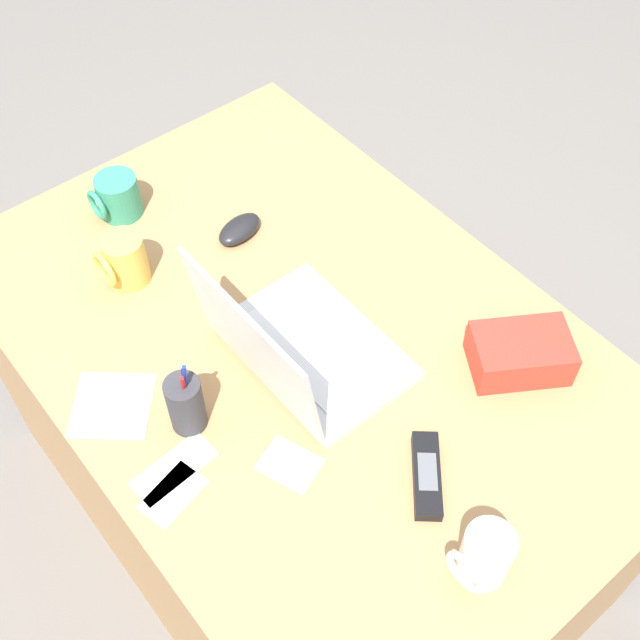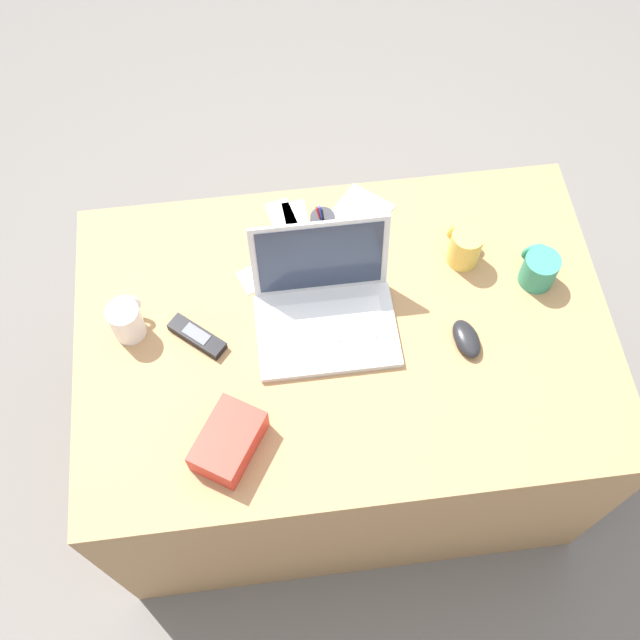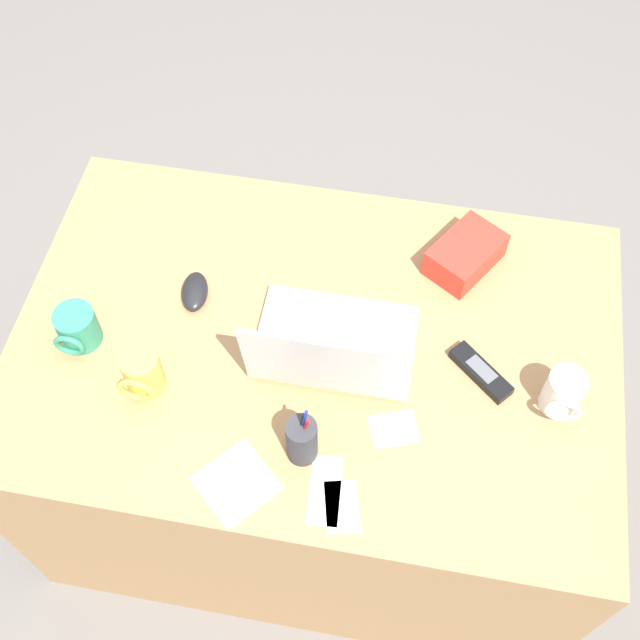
# 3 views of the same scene
# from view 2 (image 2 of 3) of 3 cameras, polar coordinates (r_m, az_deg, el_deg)

# --- Properties ---
(ground_plane) EXTENTS (6.00, 6.00, 0.00)m
(ground_plane) POSITION_cam_2_polar(r_m,az_deg,el_deg) (2.59, 1.36, -8.43)
(ground_plane) COLOR slate
(desk) EXTENTS (1.32, 0.88, 0.75)m
(desk) POSITION_cam_2_polar(r_m,az_deg,el_deg) (2.24, 1.56, -5.14)
(desk) COLOR #A87C4F
(desk) RESTS_ON ground
(laptop) EXTENTS (0.34, 0.27, 0.25)m
(laptop) POSITION_cam_2_polar(r_m,az_deg,el_deg) (1.87, 0.34, 1.02)
(laptop) COLOR silver
(laptop) RESTS_ON desk
(computer_mouse) EXTENTS (0.08, 0.12, 0.03)m
(computer_mouse) POSITION_cam_2_polar(r_m,az_deg,el_deg) (1.90, 10.75, -1.36)
(computer_mouse) COLOR black
(computer_mouse) RESTS_ON desk
(coffee_mug_white) EXTENTS (0.08, 0.09, 0.11)m
(coffee_mug_white) POSITION_cam_2_polar(r_m,az_deg,el_deg) (1.99, 10.62, 5.37)
(coffee_mug_white) COLOR #E0BC4C
(coffee_mug_white) RESTS_ON desk
(coffee_mug_tall) EXTENTS (0.08, 0.09, 0.10)m
(coffee_mug_tall) POSITION_cam_2_polar(r_m,az_deg,el_deg) (1.91, -14.09, 0.02)
(coffee_mug_tall) COLOR white
(coffee_mug_tall) RESTS_ON desk
(coffee_mug_spare) EXTENTS (0.09, 0.10, 0.09)m
(coffee_mug_spare) POSITION_cam_2_polar(r_m,az_deg,el_deg) (2.01, 15.84, 3.65)
(coffee_mug_spare) COLOR #338C6B
(coffee_mug_spare) RESTS_ON desk
(cordless_phone) EXTENTS (0.14, 0.13, 0.03)m
(cordless_phone) POSITION_cam_2_polar(r_m,az_deg,el_deg) (1.90, -9.05, -1.19)
(cordless_phone) COLOR black
(cordless_phone) RESTS_ON desk
(pen_holder) EXTENTS (0.06, 0.06, 0.17)m
(pen_holder) POSITION_cam_2_polar(r_m,az_deg,el_deg) (1.98, 0.19, 6.65)
(pen_holder) COLOR #333338
(pen_holder) RESTS_ON desk
(snack_bag) EXTENTS (0.19, 0.21, 0.07)m
(snack_bag) POSITION_cam_2_polar(r_m,az_deg,el_deg) (1.76, -6.76, -8.88)
(snack_bag) COLOR red
(snack_bag) RESTS_ON desk
(paper_note_near_laptop) EXTENTS (0.07, 0.15, 0.00)m
(paper_note_near_laptop) POSITION_cam_2_polar(r_m,az_deg,el_deg) (2.07, -1.69, 7.16)
(paper_note_near_laptop) COLOR white
(paper_note_near_laptop) RESTS_ON desk
(paper_note_left) EXTENTS (0.19, 0.19, 0.00)m
(paper_note_left) POSITION_cam_2_polar(r_m,az_deg,el_deg) (2.09, 3.04, 7.99)
(paper_note_left) COLOR white
(paper_note_left) RESTS_ON desk
(paper_note_right) EXTENTS (0.12, 0.10, 0.00)m
(paper_note_right) POSITION_cam_2_polar(r_m,az_deg,el_deg) (1.98, -4.54, 3.21)
(paper_note_right) COLOR white
(paper_note_right) RESTS_ON desk
(paper_note_front) EXTENTS (0.09, 0.12, 0.00)m
(paper_note_front) POSITION_cam_2_polar(r_m,az_deg,el_deg) (2.08, -2.82, 7.64)
(paper_note_front) COLOR white
(paper_note_front) RESTS_ON desk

